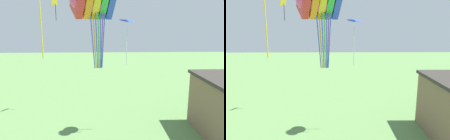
% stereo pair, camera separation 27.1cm
% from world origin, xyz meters
% --- Properties ---
extents(kite_rainbow_parafoil, '(3.02, 2.70, 4.60)m').
position_xyz_m(kite_rainbow_parafoil, '(-1.01, 9.89, 9.23)').
color(kite_rainbow_parafoil, '#E54C8C').
extents(kite_blue_delta, '(1.57, 1.57, 3.43)m').
position_xyz_m(kite_blue_delta, '(1.23, 13.62, 8.22)').
color(kite_blue_delta, blue).
extents(kite_yellow_diamond, '(0.62, 0.84, 2.36)m').
position_xyz_m(kite_yellow_diamond, '(-4.70, 17.94, 9.99)').
color(kite_yellow_diamond, yellow).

